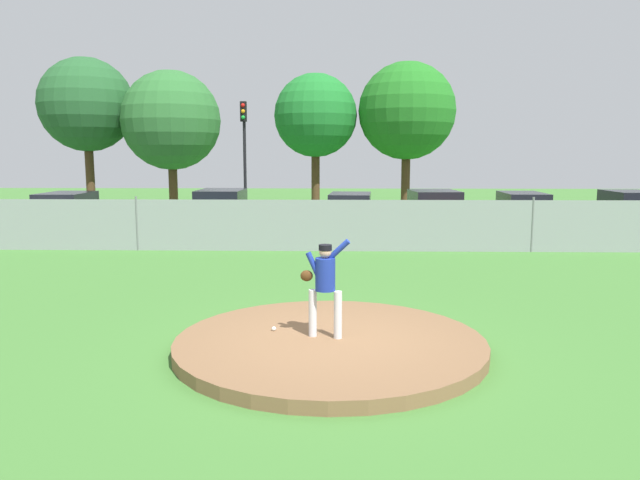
# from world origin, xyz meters

# --- Properties ---
(ground_plane) EXTENTS (80.00, 80.00, 0.00)m
(ground_plane) POSITION_xyz_m (0.00, 6.00, 0.00)
(ground_plane) COLOR #427A33
(asphalt_strip) EXTENTS (44.00, 7.00, 0.01)m
(asphalt_strip) POSITION_xyz_m (0.00, 14.50, 0.00)
(asphalt_strip) COLOR #2B2B2D
(asphalt_strip) RESTS_ON ground_plane
(pitchers_mound) EXTENTS (5.00, 5.00, 0.20)m
(pitchers_mound) POSITION_xyz_m (0.00, 0.00, 0.10)
(pitchers_mound) COLOR brown
(pitchers_mound) RESTS_ON ground_plane
(pitcher_youth) EXTENTS (0.80, 0.32, 1.61)m
(pitcher_youth) POSITION_xyz_m (-0.09, 0.06, 1.14)
(pitcher_youth) COLOR silver
(pitcher_youth) RESTS_ON pitchers_mound
(baseball) EXTENTS (0.07, 0.07, 0.07)m
(baseball) POSITION_xyz_m (-0.94, 0.38, 0.24)
(baseball) COLOR white
(baseball) RESTS_ON pitchers_mound
(chainlink_fence) EXTENTS (32.14, 0.07, 1.77)m
(chainlink_fence) POSITION_xyz_m (-0.00, 10.00, 0.84)
(chainlink_fence) COLOR gray
(chainlink_fence) RESTS_ON ground_plane
(parked_car_white) EXTENTS (1.99, 4.75, 1.59)m
(parked_car_white) POSITION_xyz_m (-10.86, 14.73, 0.77)
(parked_car_white) COLOR silver
(parked_car_white) RESTS_ON ground_plane
(parked_car_silver) EXTENTS (2.06, 4.49, 1.60)m
(parked_car_silver) POSITION_xyz_m (0.66, 14.50, 0.77)
(parked_car_silver) COLOR #B7BABF
(parked_car_silver) RESTS_ON ground_plane
(parked_car_slate) EXTENTS (1.87, 4.60, 1.61)m
(parked_car_slate) POSITION_xyz_m (7.57, 14.85, 0.78)
(parked_car_slate) COLOR slate
(parked_car_slate) RESTS_ON ground_plane
(parked_car_navy) EXTENTS (1.85, 4.24, 1.69)m
(parked_car_navy) POSITION_xyz_m (11.76, 14.74, 0.81)
(parked_car_navy) COLOR #161E4C
(parked_car_navy) RESTS_ON ground_plane
(parked_car_red) EXTENTS (2.15, 4.16, 1.73)m
(parked_car_red) POSITION_xyz_m (3.94, 14.20, 0.81)
(parked_car_red) COLOR #A81919
(parked_car_red) RESTS_ON ground_plane
(parked_car_teal) EXTENTS (1.95, 4.58, 1.73)m
(parked_car_teal) POSITION_xyz_m (-4.49, 14.51, 0.83)
(parked_car_teal) COLOR #146066
(parked_car_teal) RESTS_ON ground_plane
(traffic_light_near) EXTENTS (0.28, 0.46, 5.50)m
(traffic_light_near) POSITION_xyz_m (-4.13, 18.52, 3.72)
(traffic_light_near) COLOR black
(traffic_light_near) RESTS_ON ground_plane
(tree_bushy_near) EXTENTS (4.83, 4.83, 8.08)m
(tree_bushy_near) POSITION_xyz_m (-12.86, 22.11, 5.64)
(tree_bushy_near) COLOR #4C331E
(tree_bushy_near) RESTS_ON ground_plane
(tree_leaning_west) EXTENTS (5.07, 5.07, 7.39)m
(tree_leaning_west) POSITION_xyz_m (-8.40, 21.87, 4.84)
(tree_leaning_west) COLOR #4C331E
(tree_leaning_west) RESTS_ON ground_plane
(tree_tall_centre) EXTENTS (4.53, 4.53, 7.50)m
(tree_tall_centre) POSITION_xyz_m (-1.03, 24.06, 5.20)
(tree_tall_centre) COLOR #4C331E
(tree_tall_centre) RESTS_ON ground_plane
(tree_slender_far) EXTENTS (5.22, 5.22, 8.05)m
(tree_slender_far) POSITION_xyz_m (3.90, 23.75, 5.41)
(tree_slender_far) COLOR #4C331E
(tree_slender_far) RESTS_ON ground_plane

